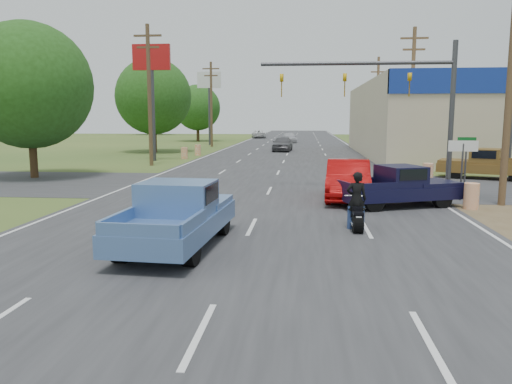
# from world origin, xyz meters

# --- Properties ---
(ground) EXTENTS (200.00, 200.00, 0.00)m
(ground) POSITION_xyz_m (0.00, 0.00, 0.00)
(ground) COLOR #345220
(ground) RESTS_ON ground
(main_road) EXTENTS (15.00, 180.00, 0.02)m
(main_road) POSITION_xyz_m (0.00, 40.00, 0.01)
(main_road) COLOR #2D2D30
(main_road) RESTS_ON ground
(cross_road) EXTENTS (120.00, 10.00, 0.02)m
(cross_road) POSITION_xyz_m (0.00, 18.00, 0.01)
(cross_road) COLOR #2D2D30
(cross_road) RESTS_ON ground
(utility_pole_1) EXTENTS (2.00, 0.28, 10.00)m
(utility_pole_1) POSITION_xyz_m (9.50, 13.00, 5.32)
(utility_pole_1) COLOR #4C3823
(utility_pole_1) RESTS_ON ground
(utility_pole_2) EXTENTS (2.00, 0.28, 10.00)m
(utility_pole_2) POSITION_xyz_m (9.50, 31.00, 5.32)
(utility_pole_2) COLOR #4C3823
(utility_pole_2) RESTS_ON ground
(utility_pole_3) EXTENTS (2.00, 0.28, 10.00)m
(utility_pole_3) POSITION_xyz_m (9.50, 49.00, 5.32)
(utility_pole_3) COLOR #4C3823
(utility_pole_3) RESTS_ON ground
(utility_pole_5) EXTENTS (2.00, 0.28, 10.00)m
(utility_pole_5) POSITION_xyz_m (-9.50, 28.00, 5.32)
(utility_pole_5) COLOR #4C3823
(utility_pole_5) RESTS_ON ground
(utility_pole_6) EXTENTS (2.00, 0.28, 10.00)m
(utility_pole_6) POSITION_xyz_m (-9.50, 52.00, 5.32)
(utility_pole_6) COLOR #4C3823
(utility_pole_6) RESTS_ON ground
(tree_0) EXTENTS (7.14, 7.14, 8.84)m
(tree_0) POSITION_xyz_m (-14.00, 20.00, 5.26)
(tree_0) COLOR #422D19
(tree_0) RESTS_ON ground
(tree_1) EXTENTS (7.56, 7.56, 9.36)m
(tree_1) POSITION_xyz_m (-13.50, 42.00, 5.57)
(tree_1) COLOR #422D19
(tree_1) RESTS_ON ground
(tree_2) EXTENTS (6.72, 6.72, 8.32)m
(tree_2) POSITION_xyz_m (-14.20, 66.00, 4.95)
(tree_2) COLOR #422D19
(tree_2) RESTS_ON ground
(tree_5) EXTENTS (7.98, 7.98, 9.88)m
(tree_5) POSITION_xyz_m (30.00, 95.00, 5.88)
(tree_5) COLOR #422D19
(tree_5) RESTS_ON ground
(tree_6) EXTENTS (8.82, 8.82, 10.92)m
(tree_6) POSITION_xyz_m (-30.00, 95.00, 6.51)
(tree_6) COLOR #422D19
(tree_6) RESTS_ON ground
(barrel_0) EXTENTS (0.56, 0.56, 1.00)m
(barrel_0) POSITION_xyz_m (8.00, 12.00, 0.50)
(barrel_0) COLOR orange
(barrel_0) RESTS_ON ground
(barrel_1) EXTENTS (0.56, 0.56, 1.00)m
(barrel_1) POSITION_xyz_m (8.40, 20.50, 0.50)
(barrel_1) COLOR orange
(barrel_1) RESTS_ON ground
(barrel_2) EXTENTS (0.56, 0.56, 1.00)m
(barrel_2) POSITION_xyz_m (-8.50, 34.00, 0.50)
(barrel_2) COLOR orange
(barrel_2) RESTS_ON ground
(barrel_3) EXTENTS (0.56, 0.56, 1.00)m
(barrel_3) POSITION_xyz_m (-8.20, 38.00, 0.50)
(barrel_3) COLOR orange
(barrel_3) RESTS_ON ground
(pole_sign_left_near) EXTENTS (3.00, 0.35, 9.20)m
(pole_sign_left_near) POSITION_xyz_m (-10.50, 32.00, 7.17)
(pole_sign_left_near) COLOR #3F3F44
(pole_sign_left_near) RESTS_ON ground
(pole_sign_left_far) EXTENTS (3.00, 0.35, 9.20)m
(pole_sign_left_far) POSITION_xyz_m (-10.50, 56.00, 7.17)
(pole_sign_left_far) COLOR #3F3F44
(pole_sign_left_far) RESTS_ON ground
(lane_sign) EXTENTS (1.20, 0.08, 2.52)m
(lane_sign) POSITION_xyz_m (8.20, 14.00, 1.90)
(lane_sign) COLOR #3F3F44
(lane_sign) RESTS_ON ground
(street_name_sign) EXTENTS (0.80, 0.08, 2.61)m
(street_name_sign) POSITION_xyz_m (8.80, 15.50, 1.61)
(street_name_sign) COLOR #3F3F44
(street_name_sign) RESTS_ON ground
(signal_mast) EXTENTS (9.12, 0.40, 7.00)m
(signal_mast) POSITION_xyz_m (5.82, 17.00, 4.80)
(signal_mast) COLOR #3F3F44
(signal_mast) RESTS_ON ground
(red_convertible) EXTENTS (2.15, 5.20, 1.67)m
(red_convertible) POSITION_xyz_m (3.50, 13.83, 0.84)
(red_convertible) COLOR #980707
(red_convertible) RESTS_ON ground
(motorcycle) EXTENTS (0.60, 1.94, 0.99)m
(motorcycle) POSITION_xyz_m (3.27, 7.99, 0.44)
(motorcycle) COLOR black
(motorcycle) RESTS_ON ground
(rider) EXTENTS (0.63, 0.42, 1.72)m
(rider) POSITION_xyz_m (3.27, 8.03, 0.86)
(rider) COLOR black
(rider) RESTS_ON ground
(blue_pickup) EXTENTS (2.42, 5.48, 1.77)m
(blue_pickup) POSITION_xyz_m (-1.73, 5.47, 0.90)
(blue_pickup) COLOR black
(blue_pickup) RESTS_ON ground
(navy_pickup) EXTENTS (5.20, 3.50, 1.61)m
(navy_pickup) POSITION_xyz_m (5.42, 12.34, 0.81)
(navy_pickup) COLOR black
(navy_pickup) RESTS_ON ground
(brown_pickup) EXTENTS (5.56, 3.88, 1.72)m
(brown_pickup) POSITION_xyz_m (11.87, 22.05, 0.87)
(brown_pickup) COLOR black
(brown_pickup) RESTS_ON ground
(distant_car_grey) EXTENTS (2.17, 4.74, 1.58)m
(distant_car_grey) POSITION_xyz_m (-0.66, 44.67, 0.79)
(distant_car_grey) COLOR #57575C
(distant_car_grey) RESTS_ON ground
(distant_car_silver) EXTENTS (2.38, 4.80, 1.34)m
(distant_car_silver) POSITION_xyz_m (-0.50, 63.18, 0.67)
(distant_car_silver) COLOR silver
(distant_car_silver) RESTS_ON ground
(distant_car_white) EXTENTS (3.03, 5.16, 1.35)m
(distant_car_white) POSITION_xyz_m (-6.26, 78.48, 0.67)
(distant_car_white) COLOR silver
(distant_car_white) RESTS_ON ground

